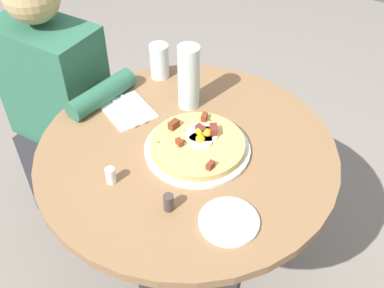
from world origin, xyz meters
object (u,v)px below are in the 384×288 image
Objects in this scene: breakfast_pizza at (198,143)px; bread_plate at (229,221)px; pepper_shaker at (169,202)px; person_seated at (64,122)px; pizza_plate at (197,149)px; knife at (123,111)px; water_bottle at (189,77)px; fork at (133,108)px; salt_shaker at (111,176)px; dining_table at (187,186)px; water_glass at (159,61)px.

bread_plate is at bearing -43.67° from breakfast_pizza.
breakfast_pizza is at bearing 101.52° from pepper_shaker.
person_seated is 7.20× the size of bread_plate.
breakfast_pizza is at bearing 98.47° from pizza_plate.
knife is 0.82× the size of water_bottle.
fork is at bearing -90.00° from knife.
bread_plate is at bearing 6.63° from salt_shaker.
breakfast_pizza is (0.03, 0.01, 0.20)m from dining_table.
pepper_shaker is (0.18, -0.41, -0.09)m from water_bottle.
salt_shaker is (0.14, -0.30, 0.02)m from fork.
dining_table is at bearing -169.48° from fork.
water_glass is (0.36, 0.19, 0.30)m from person_seated.
knife is at bearing 174.93° from breakfast_pizza.
breakfast_pizza is 0.30m from knife.
pepper_shaker is at bearing -65.86° from water_bottle.
pizza_plate is 1.44× the size of water_bottle.
breakfast_pizza is at bearing -6.97° from person_seated.
water_glass reaches higher than pepper_shaker.
pizza_plate is at bearing -81.53° from breakfast_pizza.
bread_plate reaches higher than fork.
breakfast_pizza is (-0.00, 0.00, 0.02)m from pizza_plate.
pepper_shaker is (0.08, -0.23, 0.20)m from dining_table.
pizza_plate is 0.27m from salt_shaker.
pizza_plate is 0.30m from knife.
person_seated reaches higher than knife.
pepper_shaker reaches higher than fork.
water_glass reaches higher than knife.
person_seated is at bearing 22.38° from fork.
bread_plate is (0.24, -0.19, 0.18)m from dining_table.
water_bottle is (-0.10, 0.18, 0.29)m from dining_table.
dining_table is 2.87× the size of pizza_plate.
water_bottle is (0.53, 0.09, 0.34)m from person_seated.
water_bottle is at bearing 9.90° from person_seated.
breakfast_pizza reaches higher than pepper_shaker.
pepper_shaker is at bearing -78.44° from pizza_plate.
pizza_plate is at bearing -166.62° from fork.
dining_table is 0.36m from water_bottle.
fork is at bearing 168.26° from breakfast_pizza.
person_seated reaches higher than breakfast_pizza.
pizza_plate is at bearing -52.61° from water_bottle.
breakfast_pizza is 1.29× the size of water_bottle.
salt_shaker is at bearing -173.37° from bread_plate.
pizza_plate is 1.12× the size of breakfast_pizza.
bread_plate is at bearing -47.40° from water_bottle.
salt_shaker is (0.53, -0.32, 0.26)m from person_seated.
salt_shaker is at bearing -121.03° from breakfast_pizza.
pizza_plate reaches higher than dining_table.
dining_table is at bearing -44.78° from water_glass.
water_glass is at bearing 108.74° from salt_shaker.
dining_table is 0.46m from water_glass.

